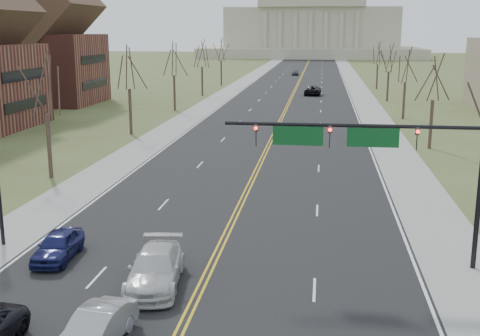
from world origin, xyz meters
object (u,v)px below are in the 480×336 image
(car_sb_inner_second, at_px, (155,269))
(car_far_nb, at_px, (313,90))
(signal_mast, at_px, (371,148))
(car_sb_outer_second, at_px, (58,246))
(car_far_sb, at_px, (295,73))
(car_sb_inner_lead, at_px, (96,329))

(car_sb_inner_second, xyz_separation_m, car_far_nb, (5.54, 82.30, 0.02))
(signal_mast, bearing_deg, car_sb_outer_second, -174.14)
(car_far_sb, bearing_deg, signal_mast, -85.05)
(car_far_nb, bearing_deg, car_sb_inner_lead, 88.76)
(car_sb_outer_second, relative_size, car_far_sb, 1.04)
(car_sb_inner_lead, distance_m, car_sb_outer_second, 9.37)
(car_sb_inner_lead, height_order, car_sb_outer_second, car_sb_outer_second)
(signal_mast, relative_size, car_sb_inner_second, 2.21)
(car_sb_outer_second, relative_size, car_far_nb, 0.70)
(signal_mast, xyz_separation_m, car_sb_inner_lead, (-10.16, -9.48, -5.05))
(car_sb_inner_lead, distance_m, car_far_sb, 133.59)
(car_sb_outer_second, height_order, car_far_nb, car_far_nb)
(car_sb_outer_second, bearing_deg, car_far_sb, 83.74)
(car_sb_inner_lead, bearing_deg, car_far_nb, 93.26)
(signal_mast, xyz_separation_m, car_sb_outer_second, (-15.15, -1.55, -5.05))
(car_sb_inner_lead, xyz_separation_m, car_sb_inner_second, (0.66, 5.50, 0.10))
(car_sb_outer_second, distance_m, car_far_nb, 80.65)
(signal_mast, distance_m, car_sb_inner_lead, 14.79)
(signal_mast, bearing_deg, car_sb_inner_second, -157.24)
(car_far_sb, bearing_deg, car_sb_inner_lead, -89.70)
(car_sb_outer_second, xyz_separation_m, car_far_sb, (6.02, 125.66, -0.03))
(car_sb_inner_second, bearing_deg, car_sb_outer_second, 149.90)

